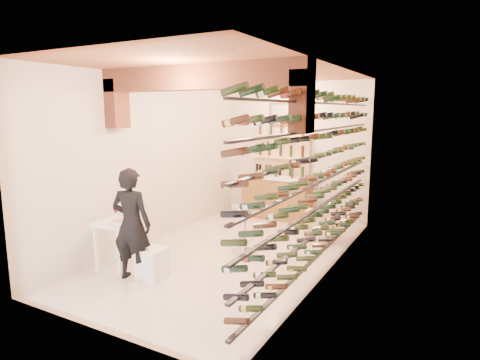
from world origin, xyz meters
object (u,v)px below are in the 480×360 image
Objects in this scene: chrome_barstool at (244,226)px; crate_lower at (319,233)px; wine_rack at (317,175)px; tasting_table at (116,230)px; person at (131,224)px; white_stool at (152,263)px; back_counter at (277,196)px.

crate_lower is at bearing 53.09° from chrome_barstool.
chrome_barstool is (-1.38, 0.16, -1.05)m from wine_rack.
person is (0.49, -0.16, 0.20)m from tasting_table.
wine_rack is 2.93m from person.
person is at bearing -116.74° from chrome_barstool.
person is at bearing -151.52° from white_stool.
white_stool is 0.55× the size of chrome_barstool.
wine_rack is 11.94× the size of white_stool.
chrome_barstool is (0.45, -2.49, -0.03)m from back_counter.
tasting_table is 2.04× the size of white_stool.
back_counter is at bearing 68.86° from tasting_table.
back_counter is (-1.83, 2.65, -1.02)m from wine_rack.
crate_lower is at bearing 43.13° from tasting_table.
person reaches higher than back_counter.
crate_lower is (1.43, -1.18, -0.38)m from back_counter.
wine_rack is 3.30m from tasting_table.
white_stool is (-2.05, -1.53, -1.31)m from wine_rack.
back_counter is 1.89m from crate_lower.
wine_rack is 5.86× the size of tasting_table.
crate_lower is (1.65, 3.00, -0.09)m from white_stool.
chrome_barstool is (0.67, 1.70, 0.26)m from white_stool.
person is 3.74m from crate_lower.
tasting_table is at bearing -130.13° from chrome_barstool.
wine_rack is 2.87m from white_stool.
white_stool is 3.43m from crate_lower.
tasting_table is at bearing 178.55° from white_stool.
back_counter is at bearing -108.21° from person.
wine_rack is at bearing -55.34° from back_counter.
back_counter is 1.97× the size of chrome_barstool.
wine_rack reaches higher than tasting_table.
wine_rack reaches higher than crate_lower.
back_counter is 3.56× the size of white_stool.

